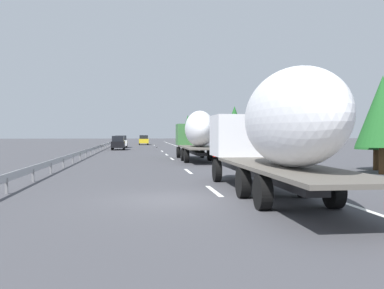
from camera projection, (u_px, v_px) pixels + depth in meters
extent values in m
plane|color=#424247|center=(148.00, 151.00, 54.44)|extent=(260.00, 260.00, 0.00)
cube|color=white|center=(214.00, 191.00, 16.96)|extent=(3.20, 0.20, 0.01)
cube|color=white|center=(188.00, 171.00, 25.68)|extent=(3.20, 0.20, 0.01)
cube|color=white|center=(172.00, 159.00, 38.24)|extent=(3.20, 0.20, 0.01)
cube|color=white|center=(167.00, 155.00, 45.54)|extent=(3.20, 0.20, 0.01)
cube|color=white|center=(162.00, 151.00, 54.32)|extent=(3.20, 0.20, 0.01)
cube|color=white|center=(157.00, 147.00, 69.45)|extent=(3.20, 0.20, 0.01)
cube|color=white|center=(157.00, 147.00, 69.12)|extent=(3.20, 0.20, 0.01)
cube|color=white|center=(154.00, 145.00, 81.08)|extent=(3.20, 0.20, 0.01)
cube|color=white|center=(187.00, 149.00, 60.08)|extent=(110.00, 0.20, 0.01)
cube|color=#387038|center=(190.00, 134.00, 39.78)|extent=(2.40, 2.50, 1.90)
cube|color=black|center=(189.00, 129.00, 40.85)|extent=(0.08, 2.12, 0.80)
cube|color=#262628|center=(194.00, 152.00, 37.07)|extent=(10.18, 0.70, 0.24)
cube|color=#59544C|center=(199.00, 147.00, 34.32)|extent=(8.66, 2.50, 0.12)
ellipsoid|color=white|center=(199.00, 129.00, 33.85)|extent=(5.69, 2.20, 2.80)
cube|color=red|center=(217.00, 153.00, 30.14)|extent=(0.04, 0.56, 0.56)
cylinder|color=black|center=(178.00, 152.00, 39.68)|extent=(1.04, 0.30, 1.04)
cylinder|color=black|center=(202.00, 152.00, 39.95)|extent=(1.04, 0.30, 1.04)
cylinder|color=black|center=(183.00, 154.00, 35.39)|extent=(1.04, 0.35, 1.04)
cylinder|color=black|center=(210.00, 154.00, 35.66)|extent=(1.04, 0.35, 1.04)
cylinder|color=black|center=(186.00, 156.00, 33.01)|extent=(1.04, 0.35, 1.04)
cylinder|color=black|center=(215.00, 156.00, 33.28)|extent=(1.04, 0.35, 1.04)
cube|color=silver|center=(240.00, 136.00, 20.26)|extent=(2.40, 2.50, 1.90)
cube|color=black|center=(235.00, 125.00, 21.34)|extent=(0.08, 2.12, 0.80)
cube|color=#262628|center=(259.00, 173.00, 17.19)|extent=(11.56, 0.70, 0.24)
cube|color=#59544C|center=(285.00, 168.00, 14.06)|extent=(10.17, 2.50, 0.12)
ellipsoid|color=white|center=(289.00, 118.00, 13.67)|extent=(7.42, 2.20, 3.09)
cylinder|color=black|center=(217.00, 171.00, 20.17)|extent=(1.04, 0.30, 1.04)
cylinder|color=black|center=(263.00, 170.00, 20.44)|extent=(1.04, 0.30, 1.04)
cylinder|color=black|center=(243.00, 183.00, 15.13)|extent=(1.04, 0.35, 1.04)
cylinder|color=black|center=(304.00, 182.00, 15.40)|extent=(1.04, 0.35, 1.04)
cylinder|color=black|center=(263.00, 192.00, 12.75)|extent=(1.04, 0.35, 1.04)
cylinder|color=black|center=(334.00, 191.00, 13.02)|extent=(1.04, 0.35, 1.04)
cube|color=white|center=(121.00, 143.00, 67.82)|extent=(4.39, 1.84, 0.84)
cube|color=black|center=(121.00, 138.00, 67.47)|extent=(2.42, 1.62, 0.74)
cylinder|color=black|center=(116.00, 145.00, 69.08)|extent=(0.64, 0.22, 0.64)
cylinder|color=black|center=(127.00, 145.00, 69.28)|extent=(0.64, 0.22, 0.64)
cylinder|color=black|center=(115.00, 146.00, 66.38)|extent=(0.64, 0.22, 0.64)
cylinder|color=black|center=(126.00, 146.00, 66.58)|extent=(0.64, 0.22, 0.64)
cube|color=black|center=(118.00, 144.00, 58.85)|extent=(4.64, 1.73, 0.84)
cube|color=black|center=(118.00, 139.00, 58.48)|extent=(2.55, 1.53, 0.74)
cylinder|color=black|center=(113.00, 147.00, 60.19)|extent=(0.64, 0.22, 0.64)
cylinder|color=black|center=(124.00, 147.00, 60.38)|extent=(0.64, 0.22, 0.64)
cylinder|color=black|center=(112.00, 148.00, 57.34)|extent=(0.64, 0.22, 0.64)
cylinder|color=black|center=(124.00, 148.00, 57.52)|extent=(0.64, 0.22, 0.64)
cube|color=gold|center=(144.00, 141.00, 84.70)|extent=(4.56, 1.83, 0.84)
cube|color=black|center=(144.00, 137.00, 84.34)|extent=(2.51, 1.61, 0.70)
cylinder|color=black|center=(139.00, 143.00, 86.01)|extent=(0.64, 0.22, 0.64)
cylinder|color=black|center=(148.00, 143.00, 86.21)|extent=(0.64, 0.22, 0.64)
cylinder|color=black|center=(139.00, 143.00, 83.21)|extent=(0.64, 0.22, 0.64)
cylinder|color=black|center=(148.00, 143.00, 83.40)|extent=(0.64, 0.22, 0.64)
cylinder|color=gray|center=(206.00, 143.00, 50.90)|extent=(0.10, 0.10, 2.30)
cube|color=#2D569E|center=(206.00, 130.00, 50.86)|extent=(0.06, 0.90, 0.70)
cylinder|color=#472D19|center=(376.00, 160.00, 26.50)|extent=(0.34, 0.34, 1.28)
cone|color=#194C1E|center=(376.00, 120.00, 26.44)|extent=(2.57, 2.57, 3.52)
cylinder|color=#472D19|center=(382.00, 161.00, 23.79)|extent=(0.33, 0.33, 1.49)
cone|color=#1E5B23|center=(383.00, 111.00, 23.72)|extent=(2.89, 2.89, 3.93)
cylinder|color=#472D19|center=(197.00, 139.00, 103.64)|extent=(0.38, 0.38, 1.52)
cone|color=#1E5B23|center=(197.00, 126.00, 103.55)|extent=(3.89, 3.89, 5.09)
cylinder|color=#472D19|center=(234.00, 144.00, 62.91)|extent=(0.39, 0.39, 1.44)
cone|color=#1E5B23|center=(234.00, 122.00, 62.83)|extent=(3.25, 3.25, 4.78)
cylinder|color=#472D19|center=(188.00, 140.00, 99.26)|extent=(0.26, 0.26, 1.24)
cone|color=#1E5B23|center=(188.00, 126.00, 99.18)|extent=(3.27, 3.27, 5.15)
cube|color=#9EA0A5|center=(101.00, 146.00, 56.67)|extent=(94.00, 0.06, 0.32)
cube|color=slate|center=(6.00, 186.00, 16.13)|extent=(0.10, 0.10, 0.60)
cube|color=slate|center=(33.00, 175.00, 20.18)|extent=(0.10, 0.10, 0.60)
cube|color=slate|center=(51.00, 168.00, 24.24)|extent=(0.10, 0.10, 0.60)
cube|color=slate|center=(63.00, 163.00, 28.29)|extent=(0.10, 0.10, 0.60)
cube|color=slate|center=(73.00, 159.00, 32.35)|extent=(0.10, 0.10, 0.60)
cube|color=slate|center=(80.00, 157.00, 36.40)|extent=(0.10, 0.10, 0.60)
cube|color=slate|center=(86.00, 154.00, 40.46)|extent=(0.10, 0.10, 0.60)
cube|color=slate|center=(91.00, 152.00, 44.51)|extent=(0.10, 0.10, 0.60)
cube|color=slate|center=(95.00, 151.00, 48.57)|extent=(0.10, 0.10, 0.60)
cube|color=slate|center=(98.00, 149.00, 52.62)|extent=(0.10, 0.10, 0.60)
cube|color=slate|center=(101.00, 148.00, 56.68)|extent=(0.10, 0.10, 0.60)
cube|color=slate|center=(103.00, 147.00, 60.73)|extent=(0.10, 0.10, 0.60)
cube|color=slate|center=(106.00, 146.00, 64.79)|extent=(0.10, 0.10, 0.60)
cube|color=slate|center=(108.00, 145.00, 68.84)|extent=(0.10, 0.10, 0.60)
cube|color=slate|center=(109.00, 145.00, 72.90)|extent=(0.10, 0.10, 0.60)
cube|color=slate|center=(111.00, 144.00, 76.95)|extent=(0.10, 0.10, 0.60)
cube|color=slate|center=(112.00, 144.00, 81.01)|extent=(0.10, 0.10, 0.60)
cube|color=slate|center=(114.00, 143.00, 85.06)|extent=(0.10, 0.10, 0.60)
cube|color=slate|center=(115.00, 143.00, 89.12)|extent=(0.10, 0.10, 0.60)
cube|color=slate|center=(116.00, 142.00, 93.17)|extent=(0.10, 0.10, 0.60)
cube|color=slate|center=(117.00, 142.00, 97.23)|extent=(0.10, 0.10, 0.60)
cube|color=slate|center=(118.00, 142.00, 101.28)|extent=(0.10, 0.10, 0.60)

